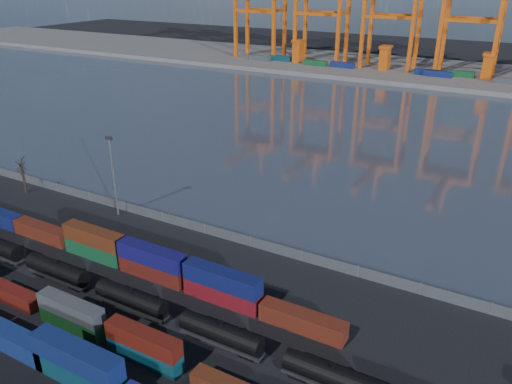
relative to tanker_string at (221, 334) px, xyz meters
The scene contains 11 objects.
ground 10.28m from the tanker_string, 159.17° to the right, with size 700.00×700.00×0.00m, color black.
harbor_water 101.86m from the tanker_string, 95.32° to the left, with size 700.00×700.00×0.00m, color #313A47.
far_quay 206.62m from the tanker_string, 92.62° to the left, with size 700.00×70.00×2.00m, color #514F4C.
container_row_mid 18.59m from the tanker_string, 157.47° to the right, with size 140.30×2.20×4.70m.
container_row_north 11.85m from the tanker_string, 136.00° to the left, with size 141.99×2.56×5.45m.
tanker_string is the anchor object (origin of this frame).
waterfront_fence 26.18m from the tanker_string, 111.15° to the left, with size 160.12×0.12×2.20m.
bare_tree 68.51m from the tanker_string, 162.46° to the left, with size 2.23×2.17×8.42m.
yard_light_mast 45.96m from the tanker_string, 150.40° to the left, with size 1.60×0.40×16.60m.
quay_containers 192.96m from the tanker_string, 96.08° to the left, with size 172.58×10.99×2.60m.
straddle_carriers 196.86m from the tanker_string, 93.48° to the left, with size 140.00×7.00×11.10m.
Camera 1 is at (38.90, -39.83, 45.79)m, focal length 35.00 mm.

